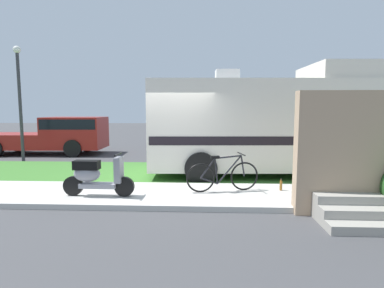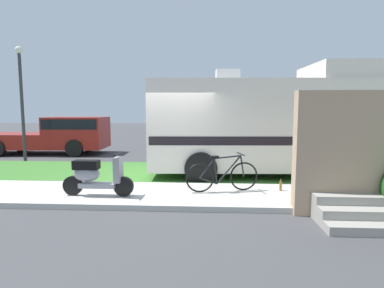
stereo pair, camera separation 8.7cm
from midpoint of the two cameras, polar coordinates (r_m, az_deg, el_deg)
name	(u,v)px [view 2 (the right image)]	position (r m, az deg, el deg)	size (l,w,h in m)	color
ground_plane	(168,185)	(8.49, -4.09, -7.60)	(80.00, 80.00, 0.00)	#424244
sidewalk	(162,195)	(7.32, -5.30, -9.38)	(24.00, 2.00, 0.12)	beige
grass_strip	(175,173)	(9.93, -2.98, -5.31)	(24.00, 3.40, 0.08)	#3D752D
motorhome_rv	(262,124)	(9.79, 13.16, 3.66)	(6.70, 2.91, 3.39)	silver
scooter	(95,176)	(7.24, -17.15, -5.60)	(1.61, 0.50, 0.97)	black
bicycle	(222,175)	(7.33, 5.94, -5.80)	(1.72, 0.57, 0.90)	black
pickup_truck_near	(58,134)	(15.61, -23.35, 1.69)	(5.77, 2.32, 1.72)	maroon
porch_steps	(350,167)	(6.55, 27.46, -3.80)	(2.00, 1.26, 2.40)	#9E998E
bottle_green	(281,186)	(7.72, 16.39, -7.40)	(0.06, 0.06, 0.28)	brown
street_lamp_post	(21,93)	(13.87, -28.86, 8.27)	(0.28, 0.28, 4.48)	#333338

